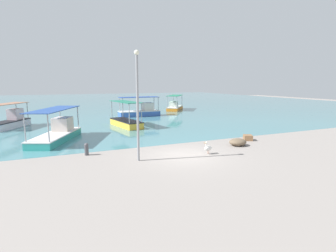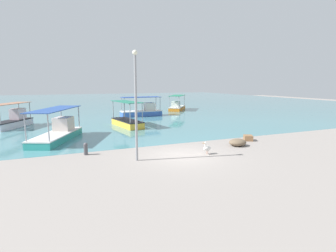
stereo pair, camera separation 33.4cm
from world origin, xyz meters
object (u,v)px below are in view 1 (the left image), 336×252
object	(u,v)px
pelican	(208,148)
lamp_post	(137,100)
fishing_boat_near_left	(126,121)
fishing_boat_outer	(57,132)
net_pile	(238,142)
fishing_boat_near_right	(175,107)
fishing_boat_far_right	(10,121)
cargo_crate	(248,138)
mooring_bollard	(86,149)
fishing_boat_far_left	(141,111)

from	to	relation	value
pelican	lamp_post	distance (m)	5.33
fishing_boat_near_left	fishing_boat_outer	distance (m)	7.64
net_pile	fishing_boat_near_right	bearing A→B (deg)	75.69
fishing_boat_far_right	lamp_post	xyz separation A→B (m)	(8.33, -15.62, 2.76)
fishing_boat_near_left	lamp_post	distance (m)	12.33
fishing_boat_near_left	fishing_boat_outer	xyz separation A→B (m)	(-6.42, -4.14, 0.09)
fishing_boat_near_left	cargo_crate	size ratio (longest dim) A/B	7.05
fishing_boat_near_left	mooring_bollard	xyz separation A→B (m)	(-4.86, -9.42, -0.11)
fishing_boat_far_left	mooring_bollard	xyz separation A→B (m)	(-8.79, -17.03, -0.23)
fishing_boat_near_left	pelican	distance (m)	12.29
fishing_boat_outer	net_pile	xyz separation A→B (m)	(11.60, -6.92, -0.35)
fishing_boat_near_left	fishing_boat_outer	size ratio (longest dim) A/B	0.80
fishing_boat_far_left	mooring_bollard	distance (m)	19.17
fishing_boat_outer	fishing_boat_near_right	world-z (taller)	fishing_boat_outer
pelican	cargo_crate	distance (m)	5.37
fishing_boat_outer	mooring_bollard	distance (m)	5.50
fishing_boat_near_right	pelican	distance (m)	26.34
fishing_boat_outer	mooring_bollard	world-z (taller)	fishing_boat_outer
fishing_boat_outer	lamp_post	xyz separation A→B (m)	(4.13, -7.62, 2.81)
fishing_boat_outer	cargo_crate	xyz separation A→B (m)	(13.42, -5.81, -0.40)
fishing_boat_far_left	pelican	distance (m)	19.81
fishing_boat_outer	fishing_boat_far_left	bearing A→B (deg)	48.63
pelican	mooring_bollard	bearing A→B (deg)	158.77
pelican	mooring_bollard	xyz separation A→B (m)	(-6.94, 2.70, 0.03)
fishing_boat_near_left	fishing_boat_far_right	bearing A→B (deg)	160.06
fishing_boat_near_left	pelican	bearing A→B (deg)	-80.26
fishing_boat_far_right	mooring_bollard	world-z (taller)	fishing_boat_far_right
mooring_bollard	fishing_boat_near_right	bearing A→B (deg)	53.86
pelican	fishing_boat_far_left	bearing A→B (deg)	84.64
fishing_boat_near_left	cargo_crate	distance (m)	12.17
fishing_boat_near_right	lamp_post	xyz separation A→B (m)	(-13.50, -24.36, 2.84)
fishing_boat_near_right	mooring_bollard	world-z (taller)	fishing_boat_near_right
fishing_boat_far_right	fishing_boat_near_right	xyz separation A→B (m)	(21.83, 8.74, -0.08)
fishing_boat_far_right	fishing_boat_near_right	distance (m)	23.52
fishing_boat_far_right	net_pile	distance (m)	21.73
fishing_boat_far_left	fishing_boat_outer	distance (m)	15.67
fishing_boat_far_left	mooring_bollard	size ratio (longest dim) A/B	7.07
fishing_boat_near_right	pelican	world-z (taller)	fishing_boat_near_right
fishing_boat_far_left	fishing_boat_near_right	distance (m)	8.82
mooring_bollard	cargo_crate	distance (m)	11.87
fishing_boat_far_left	lamp_post	bearing A→B (deg)	-107.79
lamp_post	fishing_boat_near_right	bearing A→B (deg)	61.01
fishing_boat_far_right	net_pile	world-z (taller)	fishing_boat_far_right
pelican	net_pile	world-z (taller)	pelican
pelican	lamp_post	size ratio (longest dim) A/B	0.13
fishing_boat_near_right	net_pile	size ratio (longest dim) A/B	4.45
fishing_boat_far_right	fishing_boat_near_left	xyz separation A→B (m)	(10.62, -3.85, -0.14)
pelican	mooring_bollard	distance (m)	7.45
pelican	net_pile	size ratio (longest dim) A/B	0.64
fishing_boat_far_left	lamp_post	world-z (taller)	lamp_post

